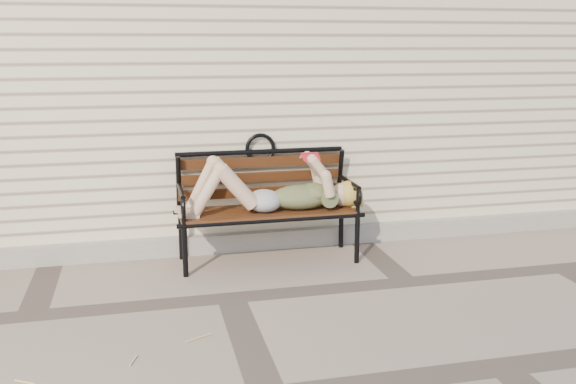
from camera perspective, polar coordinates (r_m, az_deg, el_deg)
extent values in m
plane|color=gray|center=(4.33, -5.08, -9.35)|extent=(80.00, 80.00, 0.00)
cube|color=beige|center=(6.99, -8.96, 11.74)|extent=(8.00, 4.00, 3.00)
cube|color=#AEA99E|center=(5.21, -6.64, -4.57)|extent=(8.00, 0.10, 0.15)
cylinder|color=black|center=(4.68, -9.15, -5.15)|extent=(0.04, 0.04, 0.40)
cylinder|color=black|center=(5.06, -9.49, -3.76)|extent=(0.04, 0.04, 0.40)
cylinder|color=black|center=(4.94, 6.16, -4.09)|extent=(0.04, 0.04, 0.40)
cylinder|color=black|center=(5.30, 4.75, -2.85)|extent=(0.04, 0.04, 0.40)
cube|color=#4F2914|center=(4.90, -1.78, -1.74)|extent=(1.34, 0.43, 0.03)
cylinder|color=black|center=(4.71, -1.29, -2.55)|extent=(1.41, 0.04, 0.04)
cylinder|color=black|center=(5.09, -2.22, -1.37)|extent=(1.41, 0.04, 0.04)
torus|color=black|center=(5.09, -2.48, 3.90)|extent=(0.24, 0.03, 0.24)
ellipsoid|color=#093145|center=(4.90, 1.11, -0.45)|extent=(0.48, 0.27, 0.19)
ellipsoid|color=#093145|center=(4.92, 2.30, -0.04)|extent=(0.23, 0.26, 0.14)
ellipsoid|color=#A4A4A9|center=(4.84, -2.13, -0.78)|extent=(0.26, 0.30, 0.17)
sphere|color=#D2A78D|center=(4.99, 4.93, -0.24)|extent=(0.19, 0.19, 0.19)
ellipsoid|color=gold|center=(5.01, 5.41, -0.16)|extent=(0.22, 0.22, 0.20)
cube|color=red|center=(4.85, 1.93, 3.44)|extent=(0.12, 0.02, 0.02)
cube|color=white|center=(4.82, 2.05, 3.09)|extent=(0.12, 0.08, 0.04)
cube|color=white|center=(4.89, 1.82, 3.24)|extent=(0.12, 0.08, 0.04)
cube|color=red|center=(4.81, 2.05, 3.13)|extent=(0.13, 0.08, 0.05)
cube|color=red|center=(4.89, 1.81, 3.29)|extent=(0.13, 0.08, 0.05)
cylinder|color=#D6BA68|center=(3.80, -7.39, -12.70)|extent=(0.08, 0.09, 0.01)
cylinder|color=#D6BA68|center=(4.25, -8.22, -9.83)|extent=(0.08, 0.06, 0.01)
cylinder|color=#D6BA68|center=(4.12, -23.82, -11.61)|extent=(0.08, 0.14, 0.01)
cylinder|color=#D6BA68|center=(3.60, -8.82, -14.27)|extent=(0.15, 0.08, 0.01)
cylinder|color=#D6BA68|center=(3.91, -8.74, -11.97)|extent=(0.12, 0.07, 0.01)
cylinder|color=#D6BA68|center=(3.90, -9.54, -12.06)|extent=(0.08, 0.09, 0.01)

